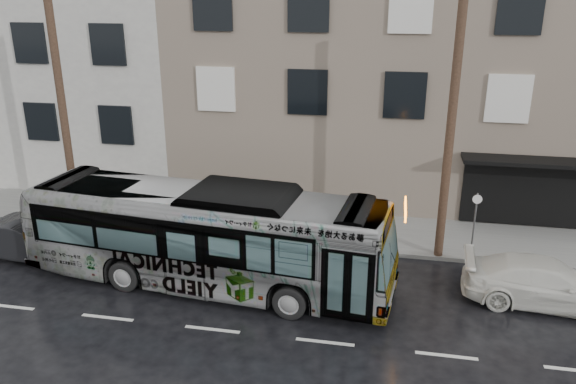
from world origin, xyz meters
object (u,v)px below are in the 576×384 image
bus (206,236)px  dark_sedan (31,239)px  white_sedan (545,283)px  sign_post (474,226)px  utility_pole_rear (63,114)px  utility_pole_front (450,131)px

bus → dark_sedan: bearing=91.5°
white_sedan → sign_post: bearing=40.4°
utility_pole_rear → sign_post: size_ratio=3.75×
sign_post → white_sedan: size_ratio=0.50×
white_sedan → dark_sedan: size_ratio=1.11×
utility_pole_front → sign_post: utility_pole_front is taller
sign_post → bus: (-8.57, -3.23, 0.31)m
sign_post → utility_pole_front: bearing=180.0°
sign_post → bus: bearing=-159.3°
utility_pole_front → utility_pole_rear: bearing=180.0°
dark_sedan → sign_post: bearing=-75.7°
sign_post → dark_sedan: (-15.31, -2.69, -0.63)m
utility_pole_front → bus: bearing=-156.6°
utility_pole_rear → sign_post: bearing=0.0°
utility_pole_rear → utility_pole_front: bearing=0.0°
utility_pole_front → utility_pole_rear: 14.00m
utility_pole_rear → dark_sedan: size_ratio=2.05×
utility_pole_front → bus: utility_pole_front is taller
sign_post → white_sedan: sign_post is taller
utility_pole_rear → white_sedan: 17.60m
utility_pole_rear → bus: 7.88m
utility_pole_front → white_sedan: 5.54m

